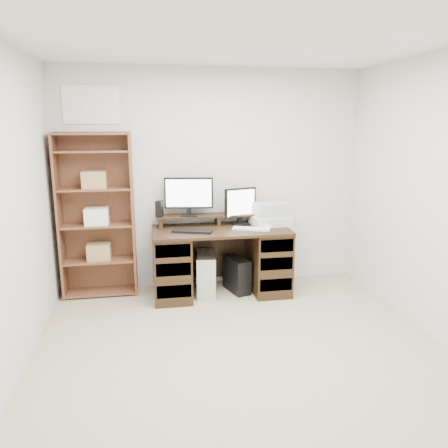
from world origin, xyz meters
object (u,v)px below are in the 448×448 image
object	(u,v)px
desk	(221,260)
bookshelf	(97,214)
monitor_wide	(189,194)
tower_black	(237,275)
printer	(270,221)
monitor_small	(240,205)
tower_silver	(206,274)

from	to	relation	value
desk	bookshelf	bearing A→B (deg)	170.95
monitor_wide	tower_black	distance (m)	1.07
desk	printer	bearing A→B (deg)	6.82
monitor_small	tower_silver	distance (m)	0.87
monitor_small	bookshelf	xyz separation A→B (m)	(-1.59, 0.06, -0.06)
monitor_small	tower_black	bearing A→B (deg)	-131.49
monitor_small	printer	distance (m)	0.39
desk	monitor_wide	world-z (taller)	monitor_wide
monitor_small	tower_silver	xyz separation A→B (m)	(-0.42, -0.15, -0.75)
monitor_small	bookshelf	distance (m)	1.59
tower_black	bookshelf	xyz separation A→B (m)	(-1.52, 0.20, 0.72)
printer	bookshelf	xyz separation A→B (m)	(-1.92, 0.14, 0.12)
monitor_small	printer	xyz separation A→B (m)	(0.33, -0.09, -0.18)
desk	monitor_wide	xyz separation A→B (m)	(-0.33, 0.19, 0.72)
printer	tower_silver	size ratio (longest dim) A/B	0.89
desk	bookshelf	size ratio (longest dim) A/B	0.83
desk	monitor_wide	distance (m)	0.82
printer	bookshelf	distance (m)	1.93
bookshelf	tower_black	bearing A→B (deg)	-7.56
monitor_wide	monitor_small	xyz separation A→B (m)	(0.58, -0.03, -0.13)
monitor_wide	monitor_small	world-z (taller)	monitor_wide
monitor_wide	monitor_small	bearing A→B (deg)	5.47
monitor_wide	tower_black	bearing A→B (deg)	-10.47
tower_black	monitor_wide	bearing A→B (deg)	145.22
monitor_small	tower_black	distance (m)	0.80
printer	tower_black	xyz separation A→B (m)	(-0.40, -0.06, -0.60)
printer	tower_silver	distance (m)	0.95
monitor_wide	tower_silver	size ratio (longest dim) A/B	1.17
printer	monitor_wide	bearing A→B (deg)	163.45
monitor_wide	printer	size ratio (longest dim) A/B	1.31
desk	tower_silver	distance (m)	0.23
bookshelf	monitor_wide	bearing A→B (deg)	-1.33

